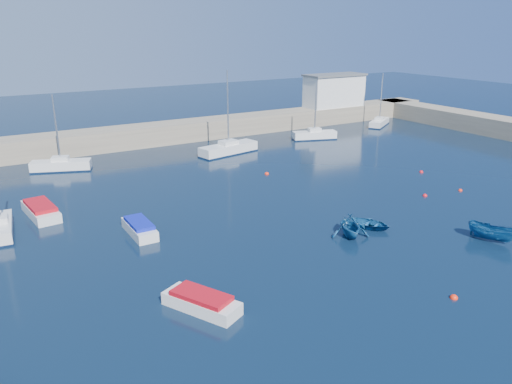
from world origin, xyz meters
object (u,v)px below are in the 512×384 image
dinghy_center (370,224)px  dinghy_right (492,233)px  sailboat_5 (61,165)px  motorboat_2 (41,210)px  harbor_office (334,91)px  dinghy_left (350,226)px  motorboat_1 (139,228)px  sailboat_6 (229,149)px  sailboat_8 (379,122)px  sailboat_3 (2,227)px  motorboat_0 (201,302)px  sailboat_7 (314,135)px

dinghy_center → dinghy_right: size_ratio=0.93×
sailboat_5 → motorboat_2: (-4.26, -13.78, -0.12)m
harbor_office → dinghy_left: bearing=-127.8°
motorboat_1 → dinghy_center: (16.20, -8.30, -0.17)m
sailboat_6 → dinghy_right: sailboat_6 is taller
sailboat_6 → sailboat_8: sailboat_6 is taller
sailboat_3 → motorboat_0: bearing=-57.9°
sailboat_3 → sailboat_5: size_ratio=0.87×
sailboat_5 → dinghy_right: 43.87m
sailboat_7 → dinghy_left: sailboat_7 is taller
sailboat_3 → motorboat_0: sailboat_3 is taller
sailboat_8 → motorboat_0: size_ratio=1.70×
harbor_office → sailboat_3: 57.95m
sailboat_3 → dinghy_center: bearing=-22.2°
sailboat_7 → motorboat_2: sailboat_7 is taller
harbor_office → motorboat_1: harbor_office is taller
motorboat_0 → dinghy_left: dinghy_left is taller
sailboat_3 → sailboat_7: bearing=25.8°
sailboat_5 → motorboat_1: bearing=-154.9°
motorboat_2 → harbor_office: bearing=17.3°
sailboat_5 → dinghy_left: bearing=-132.6°
sailboat_5 → dinghy_center: (17.87, -30.17, -0.31)m
sailboat_8 → dinghy_center: bearing=102.6°
sailboat_5 → motorboat_1: 21.93m
motorboat_0 → motorboat_1: (0.52, 12.38, 0.02)m
sailboat_8 → dinghy_right: 45.59m
motorboat_0 → dinghy_center: bearing=-13.1°
harbor_office → sailboat_6: sailboat_6 is taller
sailboat_8 → motorboat_0: 59.73m
motorboat_1 → harbor_office: bearing=34.3°
dinghy_left → sailboat_5: bearing=141.2°
motorboat_1 → dinghy_right: (22.22, -14.92, 0.17)m
sailboat_5 → dinghy_right: (23.89, -36.79, 0.03)m
motorboat_0 → dinghy_center: 17.21m
sailboat_3 → dinghy_right: 37.40m
sailboat_7 → dinghy_right: bearing=-177.5°
motorboat_1 → dinghy_left: 16.26m
harbor_office → motorboat_2: 53.92m
motorboat_0 → dinghy_left: 14.66m
dinghy_center → sailboat_5: bearing=92.8°
sailboat_8 → motorboat_1: sailboat_8 is taller
sailboat_7 → motorboat_2: bearing=126.3°
sailboat_8 → dinghy_left: size_ratio=2.47×
sailboat_7 → dinghy_right: (-10.24, -35.14, 0.04)m
motorboat_0 → motorboat_1: bearing=60.8°
dinghy_left → sailboat_3: bearing=172.7°
sailboat_3 → sailboat_7: (41.63, 14.80, 0.04)m
harbor_office → motorboat_1: bearing=-145.8°
harbor_office → sailboat_7: size_ratio=1.21×
sailboat_7 → dinghy_left: 34.54m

